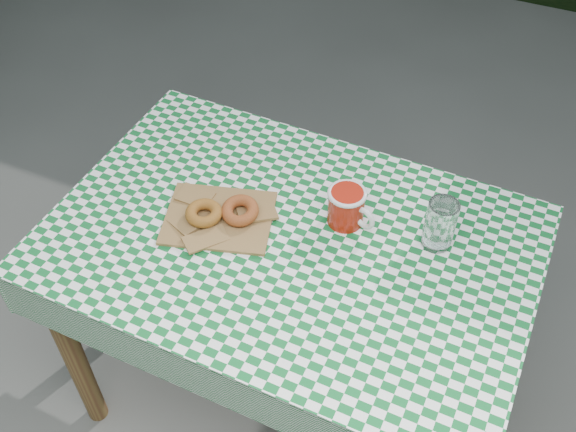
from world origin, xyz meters
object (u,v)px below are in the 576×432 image
at_px(paper_bag, 219,217).
at_px(table, 289,327).
at_px(coffee_mug, 346,207).
at_px(drinking_glass, 440,224).

bearing_deg(paper_bag, table, 3.26).
height_order(paper_bag, coffee_mug, coffee_mug).
bearing_deg(drinking_glass, table, -158.75).
height_order(paper_bag, drinking_glass, drinking_glass).
bearing_deg(table, drinking_glass, 22.95).
bearing_deg(drinking_glass, paper_bag, -164.96).
bearing_deg(coffee_mug, table, -114.00).
distance_m(table, drinking_glass, 0.57).
height_order(coffee_mug, drinking_glass, drinking_glass).
xyz_separation_m(paper_bag, drinking_glass, (0.52, 0.14, 0.06)).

